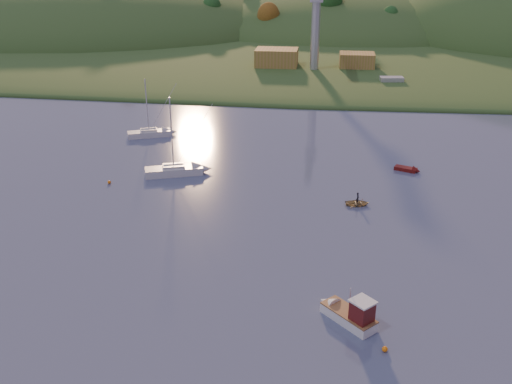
# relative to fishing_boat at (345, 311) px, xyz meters

# --- Properties ---
(far_shore) EXTENTS (620.00, 220.00, 1.50)m
(far_shore) POSITION_rel_fishing_boat_xyz_m (-8.39, 213.75, -0.91)
(far_shore) COLOR #315120
(far_shore) RESTS_ON ground
(shore_slope) EXTENTS (640.00, 150.00, 7.00)m
(shore_slope) POSITION_rel_fishing_boat_xyz_m (-8.39, 148.75, -0.91)
(shore_slope) COLOR #315120
(shore_slope) RESTS_ON ground
(hill_left) EXTENTS (170.00, 140.00, 44.00)m
(hill_left) POSITION_rel_fishing_boat_xyz_m (-98.39, 183.75, -0.91)
(hill_left) COLOR #315120
(hill_left) RESTS_ON ground
(hill_center) EXTENTS (140.00, 120.00, 36.00)m
(hill_center) POSITION_rel_fishing_boat_xyz_m (1.61, 193.75, -0.91)
(hill_center) COLOR #315120
(hill_center) RESTS_ON ground
(hillside_trees) EXTENTS (280.00, 50.00, 32.00)m
(hillside_trees) POSITION_rel_fishing_boat_xyz_m (-8.39, 168.75, -0.91)
(hillside_trees) COLOR #1C4F1D
(hillside_trees) RESTS_ON ground
(wharf) EXTENTS (42.00, 16.00, 2.40)m
(wharf) POSITION_rel_fishing_boat_xyz_m (-3.39, 105.75, 0.29)
(wharf) COLOR slate
(wharf) RESTS_ON ground
(shed_west) EXTENTS (11.00, 8.00, 4.80)m
(shed_west) POSITION_rel_fishing_boat_xyz_m (-16.39, 106.75, 3.89)
(shed_west) COLOR olive
(shed_west) RESTS_ON wharf
(shed_east) EXTENTS (9.00, 7.00, 4.00)m
(shed_east) POSITION_rel_fishing_boat_xyz_m (4.61, 107.75, 3.49)
(shed_east) COLOR olive
(shed_east) RESTS_ON wharf
(dock_crane) EXTENTS (3.20, 28.00, 20.30)m
(dock_crane) POSITION_rel_fishing_boat_xyz_m (-6.39, 102.14, 16.26)
(dock_crane) COLOR #B7B7BC
(dock_crane) RESTS_ON wharf
(fishing_boat) EXTENTS (6.01, 5.98, 4.13)m
(fishing_boat) POSITION_rel_fishing_boat_xyz_m (0.00, 0.00, 0.00)
(fishing_boat) COLOR silver
(fishing_boat) RESTS_ON ground
(sailboat_near) EXTENTS (7.93, 5.07, 10.60)m
(sailboat_near) POSITION_rel_fishing_boat_xyz_m (-34.64, 51.63, -0.21)
(sailboat_near) COLOR silver
(sailboat_near) RESTS_ON ground
(sailboat_far) EXTENTS (9.01, 5.28, 11.98)m
(sailboat_far) POSITION_rel_fishing_boat_xyz_m (-25.25, 33.75, -0.14)
(sailboat_far) COLOR silver
(sailboat_far) RESTS_ON ground
(canoe) EXTENTS (3.50, 2.73, 0.66)m
(canoe) POSITION_rel_fishing_boat_xyz_m (2.07, 25.96, -0.58)
(canoe) COLOR tan
(canoe) RESTS_ON ground
(paddler) EXTENTS (0.47, 0.64, 1.62)m
(paddler) POSITION_rel_fishing_boat_xyz_m (2.07, 25.96, -0.10)
(paddler) COLOR black
(paddler) RESTS_ON ground
(red_tender) EXTENTS (4.16, 2.74, 1.34)m
(red_tender) POSITION_rel_fishing_boat_xyz_m (10.71, 39.64, -0.63)
(red_tender) COLOR #5A0F0C
(red_tender) RESTS_ON ground
(work_vessel) EXTENTS (13.16, 5.95, 3.27)m
(work_vessel) POSITION_rel_fishing_boat_xyz_m (12.48, 93.95, 0.25)
(work_vessel) COLOR slate
(work_vessel) RESTS_ON ground
(buoy_0) EXTENTS (0.50, 0.50, 0.50)m
(buoy_0) POSITION_rel_fishing_boat_xyz_m (3.32, -4.21, -0.66)
(buoy_0) COLOR orange
(buoy_0) RESTS_ON ground
(buoy_1) EXTENTS (0.50, 0.50, 0.50)m
(buoy_1) POSITION_rel_fishing_boat_xyz_m (-33.76, 29.04, -0.66)
(buoy_1) COLOR orange
(buoy_1) RESTS_ON ground
(buoy_2) EXTENTS (0.50, 0.50, 0.50)m
(buoy_2) POSITION_rel_fishing_boat_xyz_m (-22.14, 37.39, -0.66)
(buoy_2) COLOR orange
(buoy_2) RESTS_ON ground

